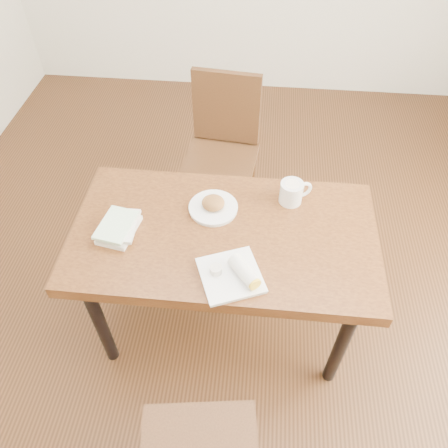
# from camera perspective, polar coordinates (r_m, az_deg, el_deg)

# --- Properties ---
(ground) EXTENTS (4.00, 5.00, 0.01)m
(ground) POSITION_cam_1_polar(r_m,az_deg,el_deg) (2.50, -0.00, -12.48)
(ground) COLOR #472814
(ground) RESTS_ON ground
(room_walls) EXTENTS (4.02, 5.02, 2.80)m
(room_walls) POSITION_cam_1_polar(r_m,az_deg,el_deg) (1.35, -0.00, 24.48)
(room_walls) COLOR silver
(room_walls) RESTS_ON ground
(table) EXTENTS (1.32, 0.73, 0.75)m
(table) POSITION_cam_1_polar(r_m,az_deg,el_deg) (1.94, -0.00, -2.67)
(table) COLOR brown
(table) RESTS_ON ground
(chair_far) EXTENTS (0.46, 0.46, 0.95)m
(chair_far) POSITION_cam_1_polar(r_m,az_deg,el_deg) (2.66, -0.18, 10.47)
(chair_far) COLOR #402612
(chair_far) RESTS_ON ground
(plate_scone) EXTENTS (0.22, 0.22, 0.07)m
(plate_scone) POSITION_cam_1_polar(r_m,az_deg,el_deg) (1.96, -1.41, 2.36)
(plate_scone) COLOR white
(plate_scone) RESTS_ON table
(coffee_mug) EXTENTS (0.15, 0.10, 0.11)m
(coffee_mug) POSITION_cam_1_polar(r_m,az_deg,el_deg) (2.00, 8.91, 4.17)
(coffee_mug) COLOR white
(coffee_mug) RESTS_ON table
(plate_burrito) EXTENTS (0.30, 0.30, 0.08)m
(plate_burrito) POSITION_cam_1_polar(r_m,az_deg,el_deg) (1.71, 1.39, -6.56)
(plate_burrito) COLOR white
(plate_burrito) RESTS_ON table
(book_stack) EXTENTS (0.17, 0.22, 0.05)m
(book_stack) POSITION_cam_1_polar(r_m,az_deg,el_deg) (1.92, -13.55, -0.40)
(book_stack) COLOR white
(book_stack) RESTS_ON table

